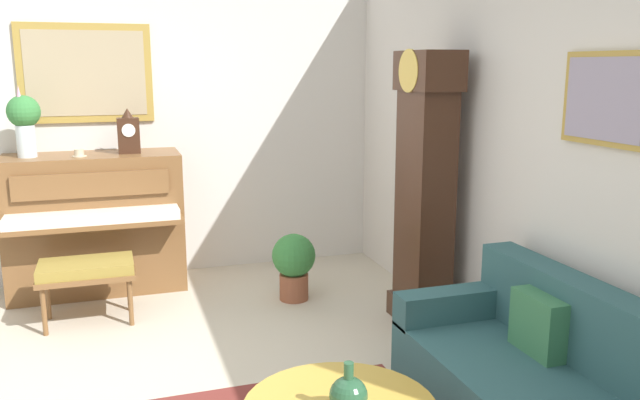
% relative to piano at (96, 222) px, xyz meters
% --- Properties ---
extents(wall_left, '(0.13, 4.90, 2.80)m').
position_rel_piano_xyz_m(wall_left, '(-0.37, 0.24, 0.81)').
color(wall_left, silver).
rests_on(wall_left, ground_plane).
extents(wall_back, '(5.30, 0.13, 2.80)m').
position_rel_piano_xyz_m(wall_back, '(2.25, 2.64, 0.80)').
color(wall_back, silver).
rests_on(wall_back, ground_plane).
extents(piano, '(0.87, 1.44, 1.18)m').
position_rel_piano_xyz_m(piano, '(0.00, 0.00, 0.00)').
color(piano, brown).
rests_on(piano, ground_plane).
extents(piano_bench, '(0.42, 0.70, 0.48)m').
position_rel_piano_xyz_m(piano_bench, '(0.75, -0.07, -0.19)').
color(piano_bench, brown).
rests_on(piano_bench, ground_plane).
extents(grandfather_clock, '(0.52, 0.34, 2.03)m').
position_rel_piano_xyz_m(grandfather_clock, '(1.53, 2.33, 0.37)').
color(grandfather_clock, '#3D2316').
rests_on(grandfather_clock, ground_plane).
extents(couch, '(1.90, 0.80, 0.84)m').
position_rel_piano_xyz_m(couch, '(3.31, 2.16, -0.29)').
color(couch, '#2D565B').
rests_on(couch, ground_plane).
extents(mantel_clock, '(0.13, 0.18, 0.38)m').
position_rel_piano_xyz_m(mantel_clock, '(0.00, 0.31, 0.76)').
color(mantel_clock, '#3D2316').
rests_on(mantel_clock, piano).
extents(flower_vase, '(0.26, 0.26, 0.58)m').
position_rel_piano_xyz_m(flower_vase, '(0.00, -0.49, 0.90)').
color(flower_vase, silver).
rests_on(flower_vase, piano).
extents(teacup, '(0.12, 0.12, 0.06)m').
position_rel_piano_xyz_m(teacup, '(0.10, -0.09, 0.61)').
color(teacup, beige).
rests_on(teacup, piano).
extents(green_jug, '(0.17, 0.17, 0.24)m').
position_rel_piano_xyz_m(green_jug, '(3.29, 1.07, -0.08)').
color(green_jug, '#234C33').
rests_on(green_jug, coffee_table).
extents(potted_plant, '(0.36, 0.36, 0.56)m').
position_rel_piano_xyz_m(potted_plant, '(0.76, 1.54, -0.28)').
color(potted_plant, '#935138').
rests_on(potted_plant, ground_plane).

